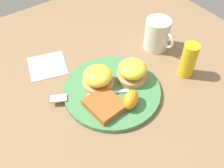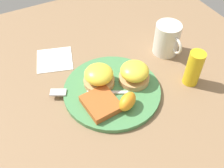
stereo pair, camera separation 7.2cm
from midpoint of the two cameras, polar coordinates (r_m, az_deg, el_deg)
ground_plane at (r=0.74m, az=2.76°, el=-1.92°), size 1.10×1.10×0.00m
plate at (r=0.74m, az=2.78°, el=-1.57°), size 0.27×0.27×0.01m
sandwich_benedict_left at (r=0.74m, az=7.48°, el=2.42°), size 0.09×0.09×0.06m
sandwich_benedict_right at (r=0.72m, az=-0.05°, el=1.51°), size 0.09×0.09×0.06m
hashbrown_patty at (r=0.68m, az=0.56°, el=-4.44°), size 0.10×0.09×0.02m
orange_wedge at (r=0.68m, az=6.44°, el=-3.97°), size 0.06×0.07×0.04m
fork at (r=0.72m, az=-3.37°, el=-2.00°), size 0.11×0.20×0.00m
cup at (r=0.86m, az=14.27°, el=9.37°), size 0.11×0.08×0.10m
napkin at (r=0.85m, az=-10.05°, el=5.18°), size 0.14×0.14×0.00m
condiment_bottle at (r=0.77m, az=19.94°, el=3.09°), size 0.04×0.04×0.11m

